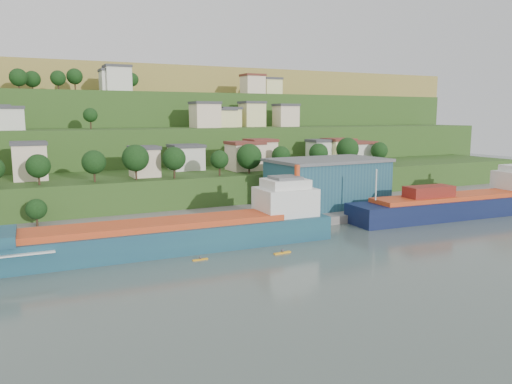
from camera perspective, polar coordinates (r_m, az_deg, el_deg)
ground at (r=95.00m, az=-1.49°, el=-7.36°), size 500.00×500.00×0.00m
quay at (r=127.95m, az=1.46°, el=-3.13°), size 220.00×26.00×4.00m
hillside at (r=255.93m, az=-17.37°, el=2.48°), size 360.00×210.19×96.00m
cargo_ship_near at (r=100.26m, az=-8.88°, el=-4.93°), size 69.02×12.85×17.67m
cargo_ship_far at (r=143.54m, az=22.76°, el=-1.40°), size 64.12×14.18×17.28m
warehouse at (r=136.88m, az=8.15°, el=1.15°), size 31.79×20.33×12.80m
kayak_orange at (r=93.14m, az=-6.40°, el=-7.61°), size 2.95×0.60×0.73m
kayak_yellow at (r=96.90m, az=3.02°, el=-6.88°), size 3.68×0.90×0.91m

